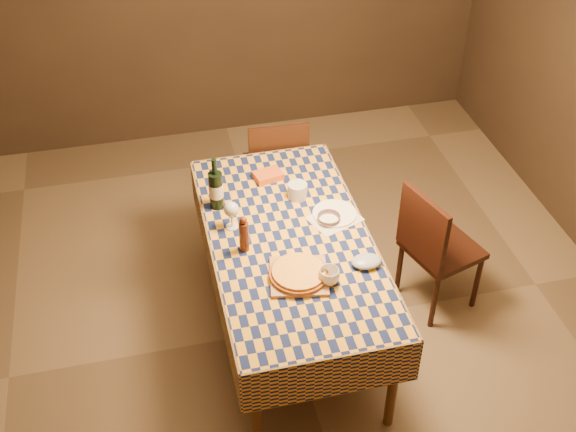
{
  "coord_description": "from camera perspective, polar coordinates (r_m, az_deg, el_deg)",
  "views": [
    {
      "loc": [
        -0.74,
        -3.1,
        3.53
      ],
      "look_at": [
        0.0,
        0.05,
        0.9
      ],
      "focal_mm": 45.0,
      "sensor_mm": 36.0,
      "label": 1
    }
  ],
  "objects": [
    {
      "name": "pizza",
      "position": [
        3.95,
        0.86,
        -4.51
      ],
      "size": [
        0.4,
        0.4,
        0.03
      ],
      "color": "#954818",
      "rests_on": "cutting_board"
    },
    {
      "name": "chair_right",
      "position": [
        4.64,
        11.44,
        -2.24
      ],
      "size": [
        0.53,
        0.53,
        0.93
      ],
      "color": "black",
      "rests_on": "ground"
    },
    {
      "name": "dining_table",
      "position": [
        4.26,
        0.15,
        -2.57
      ],
      "size": [
        0.94,
        1.84,
        0.77
      ],
      "color": "brown",
      "rests_on": "ground"
    },
    {
      "name": "room",
      "position": [
        3.86,
        0.17,
        4.74
      ],
      "size": [
        5.0,
        5.1,
        2.7
      ],
      "color": "brown",
      "rests_on": "ground"
    },
    {
      "name": "pepper_mill",
      "position": [
        4.08,
        -3.51,
        -1.49
      ],
      "size": [
        0.07,
        0.07,
        0.24
      ],
      "color": "#4C2011",
      "rests_on": "dining_table"
    },
    {
      "name": "chair_far",
      "position": [
        5.22,
        -0.91,
        3.95
      ],
      "size": [
        0.44,
        0.45,
        0.93
      ],
      "color": "black",
      "rests_on": "ground"
    },
    {
      "name": "tumbler",
      "position": [
        3.92,
        3.26,
        -4.77
      ],
      "size": [
        0.12,
        0.12,
        0.09
      ],
      "primitive_type": "imported",
      "rotation": [
        0.0,
        0.0,
        0.03
      ],
      "color": "white",
      "rests_on": "dining_table"
    },
    {
      "name": "flour_bag",
      "position": [
        4.05,
        6.22,
        -3.58
      ],
      "size": [
        0.21,
        0.18,
        0.05
      ],
      "primitive_type": "ellipsoid",
      "rotation": [
        0.0,
        0.0,
        0.39
      ],
      "color": "#97A9C2",
      "rests_on": "dining_table"
    },
    {
      "name": "flour_patch",
      "position": [
        4.36,
        3.71,
        -0.21
      ],
      "size": [
        0.35,
        0.31,
        0.0
      ],
      "primitive_type": "cube",
      "rotation": [
        0.0,
        0.0,
        0.36
      ],
      "color": "silver",
      "rests_on": "dining_table"
    },
    {
      "name": "white_plate",
      "position": [
        4.39,
        3.7,
        0.19
      ],
      "size": [
        0.28,
        0.28,
        0.02
      ],
      "primitive_type": "cylinder",
      "rotation": [
        0.0,
        0.0,
        0.03
      ],
      "color": "white",
      "rests_on": "dining_table"
    },
    {
      "name": "wine_bottle",
      "position": [
        4.39,
        -5.71,
        2.11
      ],
      "size": [
        0.1,
        0.1,
        0.35
      ],
      "color": "black",
      "rests_on": "dining_table"
    },
    {
      "name": "cutting_board",
      "position": [
        3.97,
        0.85,
        -4.77
      ],
      "size": [
        0.37,
        0.37,
        0.02
      ],
      "primitive_type": "cube",
      "rotation": [
        0.0,
        0.0,
        -0.19
      ],
      "color": "#A4734D",
      "rests_on": "dining_table"
    },
    {
      "name": "deli_tub",
      "position": [
        4.49,
        0.75,
        2.0
      ],
      "size": [
        0.13,
        0.13,
        0.1
      ],
      "primitive_type": "cylinder",
      "rotation": [
        0.0,
        0.0,
        0.04
      ],
      "color": "silver",
      "rests_on": "dining_table"
    },
    {
      "name": "wine_glass",
      "position": [
        4.23,
        -4.51,
        0.47
      ],
      "size": [
        0.09,
        0.09,
        0.18
      ],
      "color": "silver",
      "rests_on": "dining_table"
    },
    {
      "name": "takeout_container",
      "position": [
        4.67,
        -1.59,
        3.22
      ],
      "size": [
        0.2,
        0.16,
        0.04
      ],
      "primitive_type": "cube",
      "rotation": [
        0.0,
        0.0,
        0.22
      ],
      "color": "#CF581B",
      "rests_on": "dining_table"
    },
    {
      "name": "bowl",
      "position": [
        4.33,
        3.24,
        -0.23
      ],
      "size": [
        0.18,
        0.18,
        0.04
      ],
      "primitive_type": "imported",
      "rotation": [
        0.0,
        0.0,
        0.41
      ],
      "color": "#5E434F",
      "rests_on": "dining_table"
    }
  ]
}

